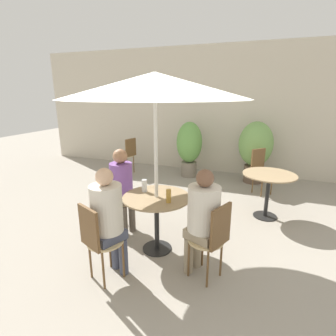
{
  "coord_description": "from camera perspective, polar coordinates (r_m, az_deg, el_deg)",
  "views": [
    {
      "loc": [
        1.0,
        -2.58,
        1.93
      ],
      "look_at": [
        -0.16,
        0.53,
        0.97
      ],
      "focal_mm": 28.0,
      "sensor_mm": 36.0,
      "label": 1
    }
  ],
  "objects": [
    {
      "name": "bistro_chair_3",
      "position": [
        6.43,
        -8.58,
        3.35
      ],
      "size": [
        0.42,
        0.4,
        0.88
      ],
      "rotation": [
        0.0,
        0.0,
        4.38
      ],
      "color": "tan",
      "rests_on": "ground_plane"
    },
    {
      "name": "bistro_chair_2",
      "position": [
        2.79,
        9.79,
        -14.32
      ],
      "size": [
        0.42,
        0.41,
        0.88
      ],
      "rotation": [
        0.0,
        0.0,
        -1.98
      ],
      "color": "tan",
      "rests_on": "ground_plane"
    },
    {
      "name": "beer_glass_0",
      "position": [
        3.32,
        -5.15,
        -3.85
      ],
      "size": [
        0.07,
        0.07,
        0.16
      ],
      "color": "silver",
      "rests_on": "cafe_table_near"
    },
    {
      "name": "bistro_chair_4",
      "position": [
        5.43,
        19.47,
        0.21
      ],
      "size": [
        0.44,
        0.44,
        0.88
      ],
      "rotation": [
        0.0,
        0.0,
        0.79
      ],
      "color": "tan",
      "rests_on": "ground_plane"
    },
    {
      "name": "cafe_table_far",
      "position": [
        4.37,
        21.06,
        -2.99
      ],
      "size": [
        0.81,
        0.81,
        0.72
      ],
      "color": "black",
      "rests_on": "ground_plane"
    },
    {
      "name": "storefront_wall",
      "position": [
        6.54,
        11.83,
        12.04
      ],
      "size": [
        10.0,
        0.06,
        3.0
      ],
      "color": "beige",
      "rests_on": "ground_plane"
    },
    {
      "name": "seated_person_1",
      "position": [
        2.79,
        -12.91,
        -9.85
      ],
      "size": [
        0.38,
        0.39,
        1.22
      ],
      "rotation": [
        0.0,
        0.0,
        2.73
      ],
      "color": "#42475B",
      "rests_on": "ground_plane"
    },
    {
      "name": "bistro_chair_1",
      "position": [
        2.82,
        -15.11,
        -14.31
      ],
      "size": [
        0.41,
        0.42,
        0.88
      ],
      "rotation": [
        0.0,
        0.0,
        -3.55
      ],
      "color": "tan",
      "rests_on": "ground_plane"
    },
    {
      "name": "cafe_table_near",
      "position": [
        3.23,
        -2.49,
        -8.48
      ],
      "size": [
        0.82,
        0.82,
        0.72
      ],
      "color": "black",
      "rests_on": "ground_plane"
    },
    {
      "name": "bistro_chair_0",
      "position": [
        3.85,
        -11.1,
        -5.53
      ],
      "size": [
        0.42,
        0.41,
        0.88
      ],
      "rotation": [
        0.0,
        0.0,
        1.16
      ],
      "color": "tan",
      "rests_on": "ground_plane"
    },
    {
      "name": "seated_person_0",
      "position": [
        3.68,
        -9.98,
        -3.32
      ],
      "size": [
        0.37,
        0.36,
        1.2
      ],
      "rotation": [
        0.0,
        0.0,
        1.16
      ],
      "color": "brown",
      "rests_on": "ground_plane"
    },
    {
      "name": "beer_glass_1",
      "position": [
        2.98,
        0.13,
        -6.11
      ],
      "size": [
        0.06,
        0.06,
        0.16
      ],
      "color": "#B28433",
      "rests_on": "cafe_table_near"
    },
    {
      "name": "potted_plant_0",
      "position": [
        6.13,
        4.65,
        4.88
      ],
      "size": [
        0.59,
        0.59,
        1.29
      ],
      "color": "slate",
      "rests_on": "ground_plane"
    },
    {
      "name": "potted_plant_1",
      "position": [
        5.98,
        18.5,
        4.28
      ],
      "size": [
        0.72,
        0.72,
        1.34
      ],
      "color": "brown",
      "rests_on": "ground_plane"
    },
    {
      "name": "umbrella",
      "position": [
        2.94,
        -2.84,
        17.43
      ],
      "size": [
        2.06,
        2.06,
        2.14
      ],
      "color": "silver",
      "rests_on": "ground_plane"
    },
    {
      "name": "seated_person_2",
      "position": [
        2.77,
        7.51,
        -10.04
      ],
      "size": [
        0.4,
        0.39,
        1.2
      ],
      "rotation": [
        0.0,
        0.0,
        4.3
      ],
      "color": "gray",
      "rests_on": "ground_plane"
    },
    {
      "name": "ground_plane",
      "position": [
        3.37,
        -0.65,
        -18.77
      ],
      "size": [
        20.0,
        20.0,
        0.0
      ],
      "primitive_type": "plane",
      "color": "gray"
    }
  ]
}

